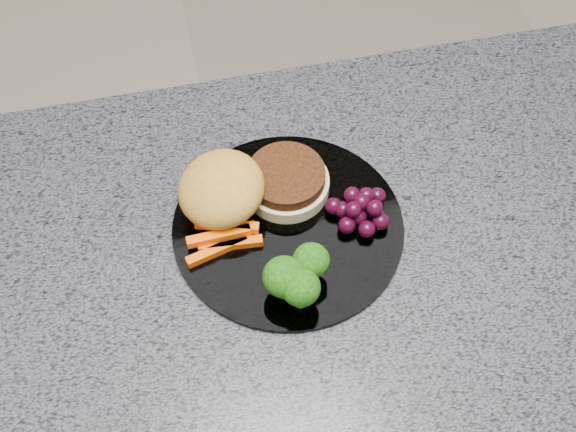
% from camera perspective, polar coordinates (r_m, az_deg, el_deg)
% --- Properties ---
extents(island_cabinet, '(1.20, 0.60, 0.86)m').
position_cam_1_polar(island_cabinet, '(1.30, -0.21, -14.50)').
color(island_cabinet, brown).
rests_on(island_cabinet, ground).
extents(countertop, '(1.20, 0.60, 0.04)m').
position_cam_1_polar(countertop, '(0.89, -0.29, -4.84)').
color(countertop, '#51515B').
rests_on(countertop, island_cabinet).
extents(plate, '(0.26, 0.26, 0.01)m').
position_cam_1_polar(plate, '(0.90, 0.00, -0.82)').
color(plate, white).
rests_on(plate, countertop).
extents(burger, '(0.20, 0.14, 0.05)m').
position_cam_1_polar(burger, '(0.90, -3.09, 1.97)').
color(burger, beige).
rests_on(burger, plate).
extents(carrot_sticks, '(0.09, 0.05, 0.02)m').
position_cam_1_polar(carrot_sticks, '(0.88, -4.61, -1.56)').
color(carrot_sticks, '#F15804').
rests_on(carrot_sticks, plate).
extents(broccoli, '(0.07, 0.07, 0.05)m').
position_cam_1_polar(broccoli, '(0.83, 0.63, -4.31)').
color(broccoli, olive).
rests_on(broccoli, plate).
extents(grape_bunch, '(0.07, 0.06, 0.03)m').
position_cam_1_polar(grape_bunch, '(0.90, 5.18, 0.51)').
color(grape_bunch, black).
rests_on(grape_bunch, plate).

